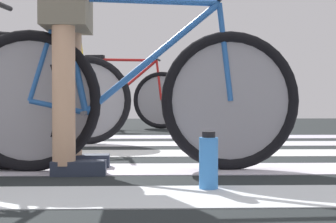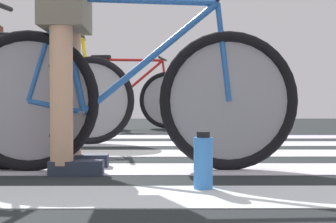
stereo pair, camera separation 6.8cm
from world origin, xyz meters
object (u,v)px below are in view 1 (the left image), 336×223
Objects in this scene: cyclist_1_of_4 at (69,44)px; water_bottle at (209,162)px; bicycle_4_of_4 at (121,98)px; bicycle_3_of_4 at (22,97)px; bicycle_1_of_4 at (130,95)px.

water_bottle is (0.65, -0.54, -0.53)m from cyclist_1_of_4.
bicycle_4_of_4 is (0.02, 3.91, -0.26)m from cyclist_1_of_4.
water_bottle is at bearing -41.15° from cyclist_1_of_4.
water_bottle is at bearing -64.78° from bicycle_3_of_4.
bicycle_4_of_4 is at bearing 88.07° from cyclist_1_of_4.
bicycle_1_of_4 is 0.70m from water_bottle.
bicycle_1_of_4 is 0.40m from cyclist_1_of_4.
bicycle_4_of_4 is (-0.29, 3.90, 0.00)m from bicycle_1_of_4.
bicycle_4_of_4 reaches higher than water_bottle.
bicycle_3_of_4 is at bearing -95.53° from bicycle_4_of_4.
cyclist_1_of_4 reaches higher than water_bottle.
bicycle_1_of_4 and bicycle_3_of_4 have the same top height.
cyclist_1_of_4 is 0.58× the size of bicycle_4_of_4.
bicycle_4_of_4 is 4.50m from water_bottle.
cyclist_1_of_4 reaches higher than bicycle_1_of_4.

